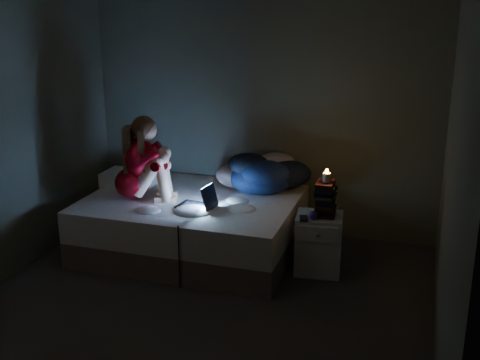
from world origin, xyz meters
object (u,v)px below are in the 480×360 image
at_px(bed, 192,225).
at_px(laptop, 196,195).
at_px(woman, 131,158).
at_px(candle, 327,176).
at_px(phone, 302,218).
at_px(nightstand, 318,243).

relative_size(bed, laptop, 5.88).
relative_size(woman, candle, 10.12).
distance_m(bed, laptop, 0.47).
distance_m(woman, laptop, 0.70).
bearing_deg(bed, woman, -157.33).
bearing_deg(bed, candle, -2.74).
bearing_deg(phone, bed, 163.92).
xyz_separation_m(laptop, nightstand, (1.11, 0.15, -0.39)).
relative_size(bed, phone, 14.07).
xyz_separation_m(nightstand, candle, (0.04, 0.02, 0.63)).
xyz_separation_m(bed, phone, (1.11, -0.19, 0.27)).
distance_m(nightstand, candle, 0.63).
bearing_deg(nightstand, woman, 177.68).
height_order(woman, phone, woman).
relative_size(laptop, phone, 2.39).
xyz_separation_m(woman, laptop, (0.64, -0.02, -0.29)).
bearing_deg(woman, candle, -13.30).
distance_m(woman, phone, 1.67).
distance_m(nightstand, phone, 0.32).
height_order(laptop, phone, laptop).
xyz_separation_m(bed, candle, (1.29, -0.06, 0.63)).
bearing_deg(nightstand, bed, 169.76).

